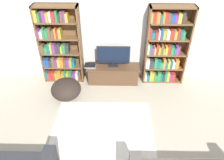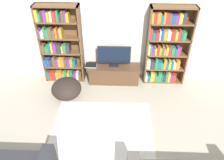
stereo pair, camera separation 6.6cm
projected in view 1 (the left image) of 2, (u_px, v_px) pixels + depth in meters
name	position (u px, v px, depth m)	size (l,w,h in m)	color
wall_back	(113.00, 30.00, 5.20)	(8.80, 0.06, 2.60)	silver
bookshelf_left	(59.00, 47.00, 5.29)	(1.00, 0.30, 1.95)	brown
bookshelf_right	(165.00, 47.00, 5.24)	(1.00, 0.30, 1.95)	brown
tv_stand	(113.00, 74.00, 5.60)	(1.33, 0.44, 0.45)	brown
television	(113.00, 56.00, 5.34)	(0.81, 0.16, 0.54)	black
laptop	(90.00, 65.00, 5.49)	(0.28, 0.26, 0.03)	#B7B7BC
area_rug	(102.00, 137.00, 4.23)	(2.01, 1.98, 0.02)	white
beanbag_ottoman	(66.00, 89.00, 5.07)	(0.69, 0.69, 0.47)	#2D231E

